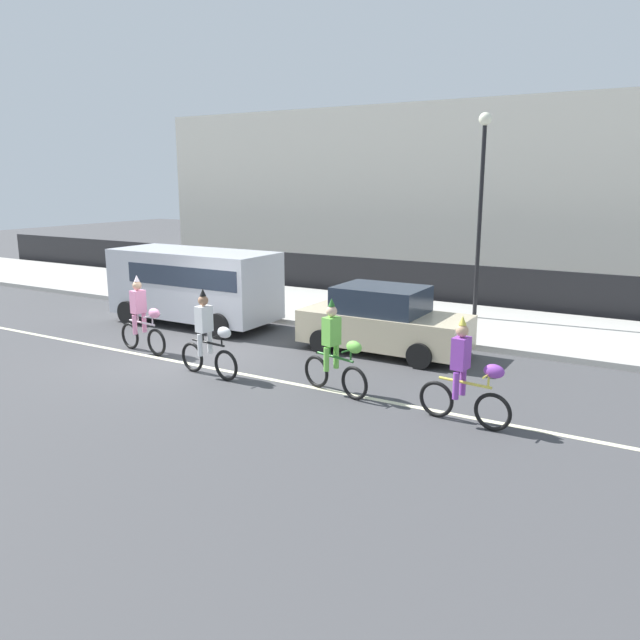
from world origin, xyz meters
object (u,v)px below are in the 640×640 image
parade_cyclist_pink (142,319)px  street_lamp_post (482,186)px  parade_cyclist_purple (466,378)px  parked_car_beige (383,321)px  parked_van_silver (196,282)px  parade_cyclist_lime (336,353)px  parade_cyclist_zebra (208,339)px

parade_cyclist_pink → street_lamp_post: (6.08, 7.40, 3.15)m
parade_cyclist_purple → parked_car_beige: (-3.17, 3.54, -0.06)m
parade_cyclist_pink → parked_van_silver: size_ratio=0.38×
parade_cyclist_pink → parked_car_beige: (5.10, 3.00, -0.06)m
parade_cyclist_lime → parked_car_beige: size_ratio=0.47×
parade_cyclist_purple → parked_van_silver: size_ratio=0.38×
parade_cyclist_lime → parade_cyclist_purple: 2.72m
parade_cyclist_lime → parked_car_beige: bearing=98.1°
parade_cyclist_zebra → parked_van_silver: 5.12m
parade_cyclist_pink → parade_cyclist_lime: 5.57m
parade_cyclist_lime → parked_van_silver: size_ratio=0.38×
parade_cyclist_lime → street_lamp_post: street_lamp_post is taller
parade_cyclist_zebra → parked_van_silver: parked_van_silver is taller
parade_cyclist_purple → parked_car_beige: 4.75m
parade_cyclist_lime → parked_van_silver: 7.24m
parade_cyclist_zebra → parade_cyclist_lime: same height
parked_van_silver → parked_car_beige: (5.98, 0.01, -0.50)m
parade_cyclist_lime → parked_car_beige: 3.31m
parked_car_beige → parade_cyclist_lime: bearing=-81.9°
parade_cyclist_lime → parade_cyclist_purple: bearing=-5.5°
parade_cyclist_pink → parade_cyclist_zebra: same height
parade_cyclist_lime → parked_van_silver: (-6.44, 3.27, 0.44)m
parade_cyclist_purple → parked_car_beige: size_ratio=0.47×
parade_cyclist_pink → parked_van_silver: (-0.88, 2.99, 0.44)m
parade_cyclist_zebra → parked_car_beige: bearing=56.5°
parade_cyclist_zebra → parade_cyclist_lime: (2.90, 0.40, 0.00)m
parade_cyclist_lime → parade_cyclist_zebra: bearing=-172.2°
parked_van_silver → street_lamp_post: street_lamp_post is taller
parade_cyclist_pink → parade_cyclist_lime: (5.56, -0.28, 0.00)m
parade_cyclist_pink → street_lamp_post: street_lamp_post is taller
parade_cyclist_zebra → street_lamp_post: street_lamp_post is taller
parade_cyclist_lime → street_lamp_post: 8.32m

